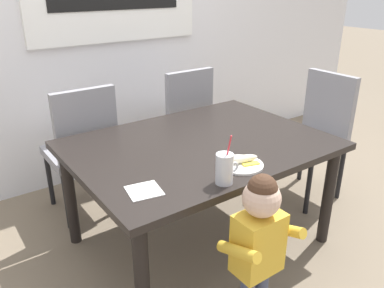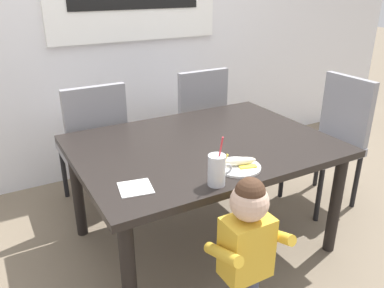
{
  "view_description": "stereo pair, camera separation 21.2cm",
  "coord_description": "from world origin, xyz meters",
  "px_view_note": "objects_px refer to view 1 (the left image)",
  "views": [
    {
      "loc": [
        -1.27,
        -1.7,
        1.59
      ],
      "look_at": [
        -0.14,
        -0.11,
        0.76
      ],
      "focal_mm": 36.31,
      "sensor_mm": 36.0,
      "label": 1
    },
    {
      "loc": [
        -1.09,
        -1.81,
        1.59
      ],
      "look_at": [
        -0.14,
        -0.11,
        0.76
      ],
      "focal_mm": 36.31,
      "sensor_mm": 36.0,
      "label": 2
    }
  ],
  "objects_px": {
    "dining_chair_right": "(182,119)",
    "dining_chair_far": "(317,129)",
    "milk_cup": "(225,170)",
    "paper_napkin": "(144,191)",
    "snack_plate": "(241,165)",
    "dining_chair_left": "(83,145)",
    "dining_table": "(200,154)",
    "toddler_standing": "(259,237)",
    "peeled_banana": "(243,159)"
  },
  "relations": [
    {
      "from": "dining_chair_left",
      "to": "peeled_banana",
      "type": "height_order",
      "value": "dining_chair_left"
    },
    {
      "from": "dining_chair_right",
      "to": "toddler_standing",
      "type": "xyz_separation_m",
      "value": [
        -0.59,
        -1.5,
        -0.02
      ]
    },
    {
      "from": "dining_chair_right",
      "to": "dining_chair_far",
      "type": "xyz_separation_m",
      "value": [
        0.7,
        -0.8,
        0.0
      ]
    },
    {
      "from": "dining_chair_right",
      "to": "snack_plate",
      "type": "height_order",
      "value": "dining_chair_right"
    },
    {
      "from": "dining_chair_far",
      "to": "peeled_banana",
      "type": "distance_m",
      "value": 1.18
    },
    {
      "from": "snack_plate",
      "to": "paper_napkin",
      "type": "bearing_deg",
      "value": 173.35
    },
    {
      "from": "dining_chair_left",
      "to": "toddler_standing",
      "type": "bearing_deg",
      "value": 100.57
    },
    {
      "from": "paper_napkin",
      "to": "peeled_banana",
      "type": "bearing_deg",
      "value": -5.91
    },
    {
      "from": "dining_table",
      "to": "toddler_standing",
      "type": "xyz_separation_m",
      "value": [
        -0.19,
        -0.7,
        -0.1
      ]
    },
    {
      "from": "peeled_banana",
      "to": "paper_napkin",
      "type": "bearing_deg",
      "value": 174.09
    },
    {
      "from": "dining_chair_left",
      "to": "paper_napkin",
      "type": "bearing_deg",
      "value": 84.82
    },
    {
      "from": "snack_plate",
      "to": "dining_chair_far",
      "type": "bearing_deg",
      "value": 18.42
    },
    {
      "from": "dining_chair_left",
      "to": "dining_chair_right",
      "type": "bearing_deg",
      "value": -176.39
    },
    {
      "from": "dining_chair_far",
      "to": "snack_plate",
      "type": "distance_m",
      "value": 1.2
    },
    {
      "from": "toddler_standing",
      "to": "snack_plate",
      "type": "xyz_separation_m",
      "value": [
        0.17,
        0.32,
        0.18
      ]
    },
    {
      "from": "dining_chair_far",
      "to": "snack_plate",
      "type": "height_order",
      "value": "dining_chair_far"
    },
    {
      "from": "dining_table",
      "to": "dining_chair_far",
      "type": "relative_size",
      "value": 1.55
    },
    {
      "from": "dining_table",
      "to": "peeled_banana",
      "type": "xyz_separation_m",
      "value": [
        0.0,
        -0.37,
        0.11
      ]
    },
    {
      "from": "toddler_standing",
      "to": "peeled_banana",
      "type": "distance_m",
      "value": 0.43
    },
    {
      "from": "milk_cup",
      "to": "snack_plate",
      "type": "distance_m",
      "value": 0.22
    },
    {
      "from": "dining_chair_far",
      "to": "dining_chair_right",
      "type": "bearing_deg",
      "value": -138.85
    },
    {
      "from": "dining_chair_right",
      "to": "dining_chair_left",
      "type": "bearing_deg",
      "value": 3.61
    },
    {
      "from": "dining_chair_left",
      "to": "toddler_standing",
      "type": "xyz_separation_m",
      "value": [
        0.27,
        -1.44,
        -0.02
      ]
    },
    {
      "from": "toddler_standing",
      "to": "peeled_banana",
      "type": "relative_size",
      "value": 4.77
    },
    {
      "from": "dining_chair_right",
      "to": "paper_napkin",
      "type": "xyz_separation_m",
      "value": [
        -0.96,
        -1.11,
        0.16
      ]
    },
    {
      "from": "dining_chair_left",
      "to": "peeled_banana",
      "type": "bearing_deg",
      "value": 112.24
    },
    {
      "from": "paper_napkin",
      "to": "milk_cup",
      "type": "bearing_deg",
      "value": -23.66
    },
    {
      "from": "dining_chair_far",
      "to": "peeled_banana",
      "type": "relative_size",
      "value": 5.47
    },
    {
      "from": "dining_chair_right",
      "to": "dining_chair_far",
      "type": "height_order",
      "value": "same"
    },
    {
      "from": "dining_chair_far",
      "to": "dining_chair_left",
      "type": "bearing_deg",
      "value": -115.54
    },
    {
      "from": "dining_table",
      "to": "dining_chair_right",
      "type": "distance_m",
      "value": 0.9
    },
    {
      "from": "toddler_standing",
      "to": "snack_plate",
      "type": "distance_m",
      "value": 0.41
    },
    {
      "from": "dining_chair_left",
      "to": "milk_cup",
      "type": "height_order",
      "value": "dining_chair_left"
    },
    {
      "from": "toddler_standing",
      "to": "peeled_banana",
      "type": "bearing_deg",
      "value": 60.06
    },
    {
      "from": "dining_chair_left",
      "to": "dining_chair_far",
      "type": "bearing_deg",
      "value": 154.46
    },
    {
      "from": "dining_chair_left",
      "to": "peeled_banana",
      "type": "xyz_separation_m",
      "value": [
        0.46,
        -1.12,
        0.19
      ]
    },
    {
      "from": "dining_chair_right",
      "to": "milk_cup",
      "type": "height_order",
      "value": "dining_chair_right"
    },
    {
      "from": "milk_cup",
      "to": "paper_napkin",
      "type": "distance_m",
      "value": 0.38
    },
    {
      "from": "peeled_banana",
      "to": "dining_table",
      "type": "bearing_deg",
      "value": 90.29
    },
    {
      "from": "toddler_standing",
      "to": "dining_chair_right",
      "type": "bearing_deg",
      "value": 68.34
    },
    {
      "from": "dining_chair_right",
      "to": "dining_chair_far",
      "type": "relative_size",
      "value": 1.0
    },
    {
      "from": "toddler_standing",
      "to": "snack_plate",
      "type": "relative_size",
      "value": 3.64
    },
    {
      "from": "dining_chair_left",
      "to": "snack_plate",
      "type": "relative_size",
      "value": 4.17
    },
    {
      "from": "dining_table",
      "to": "toddler_standing",
      "type": "height_order",
      "value": "toddler_standing"
    },
    {
      "from": "dining_chair_left",
      "to": "dining_chair_far",
      "type": "xyz_separation_m",
      "value": [
        1.56,
        -0.75,
        0.0
      ]
    },
    {
      "from": "paper_napkin",
      "to": "dining_chair_right",
      "type": "bearing_deg",
      "value": 49.26
    },
    {
      "from": "dining_table",
      "to": "milk_cup",
      "type": "relative_size",
      "value": 5.95
    },
    {
      "from": "milk_cup",
      "to": "paper_napkin",
      "type": "bearing_deg",
      "value": 156.34
    },
    {
      "from": "dining_chair_far",
      "to": "paper_napkin",
      "type": "distance_m",
      "value": 1.7
    },
    {
      "from": "dining_table",
      "to": "paper_napkin",
      "type": "bearing_deg",
      "value": -150.2
    }
  ]
}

